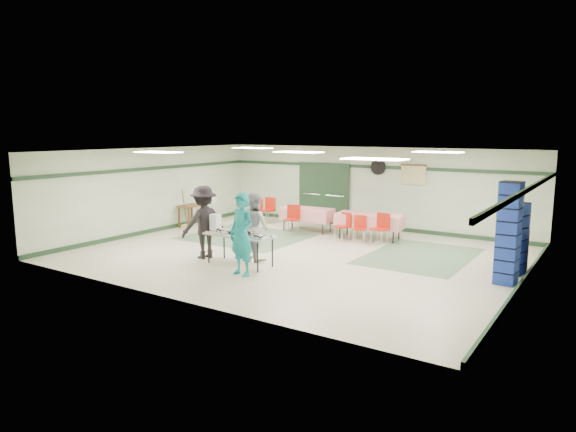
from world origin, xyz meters
The scene contains 42 objects.
floor centered at (0.00, 0.00, 0.00)m, with size 11.00×11.00×0.00m, color beige.
ceiling centered at (0.00, 0.00, 2.70)m, with size 11.00×11.00×0.00m, color white.
wall_back centered at (0.00, 4.50, 1.35)m, with size 11.00×11.00×0.00m, color beige.
wall_front centered at (0.00, -4.50, 1.35)m, with size 11.00×11.00×0.00m, color beige.
wall_left centered at (-5.50, 0.00, 1.35)m, with size 9.00×9.00×0.00m, color beige.
wall_right centered at (5.50, 0.00, 1.35)m, with size 9.00×9.00×0.00m, color beige.
trim_back centered at (0.00, 4.47, 2.05)m, with size 11.00×0.06×0.10m, color #1E3821.
baseboard_back centered at (0.00, 4.47, 0.06)m, with size 11.00×0.06×0.12m, color #1E3821.
trim_left centered at (-5.47, 0.00, 2.05)m, with size 9.00×0.06×0.10m, color #1E3821.
baseboard_left centered at (-5.47, 0.00, 0.06)m, with size 9.00×0.06×0.12m, color #1E3821.
trim_right centered at (5.47, 0.00, 2.05)m, with size 9.00×0.06×0.10m, color #1E3821.
baseboard_right centered at (5.47, 0.00, 0.06)m, with size 9.00×0.06×0.12m, color #1E3821.
green_patch_a centered at (-2.50, 1.00, 0.00)m, with size 3.50×3.00×0.01m, color #5B7B5A.
green_patch_b centered at (2.80, 1.50, 0.00)m, with size 2.50×3.50×0.01m, color #5B7B5A.
double_door_left centered at (-2.20, 4.44, 1.05)m, with size 0.90×0.06×2.10m, color gray.
double_door_right centered at (-1.25, 4.44, 1.05)m, with size 0.90×0.06×2.10m, color gray.
door_frame centered at (-1.73, 4.42, 1.05)m, with size 2.00×0.03×2.15m, color #1E3821.
wall_fan centered at (0.30, 4.44, 2.05)m, with size 0.50×0.50×0.10m, color black.
scroll_banner centered at (1.50, 4.44, 1.85)m, with size 0.80×0.02×0.60m, color beige.
serving_table centered at (-0.55, -1.77, 0.71)m, with size 1.78×0.75×0.76m.
sheet_tray_right centered at (0.02, -1.85, 0.77)m, with size 0.60×0.46×0.02m, color silver.
sheet_tray_mid centered at (-0.64, -1.61, 0.77)m, with size 0.58×0.44×0.02m, color silver.
sheet_tray_left centered at (-1.10, -1.87, 0.77)m, with size 0.55×0.42×0.02m, color silver.
baking_pan centered at (-0.53, -1.79, 0.80)m, with size 0.46×0.29×0.08m, color black.
foam_box_stack centered at (-1.37, -1.70, 0.96)m, with size 0.22×0.20×0.41m, color white.
volunteer_teal centered at (0.04, -2.44, 0.93)m, with size 0.68×0.45×1.87m, color teal.
volunteer_grey centered at (-0.57, -1.14, 0.86)m, with size 0.83×0.65×1.71m, color gray.
volunteer_dark centered at (-1.77, -1.70, 0.93)m, with size 1.20×0.69×1.86m, color black.
dining_table_a centered at (0.79, 2.78, 0.57)m, with size 2.06×1.10×0.77m.
dining_table_b centered at (-1.41, 2.78, 0.57)m, with size 1.73×0.87×0.77m.
chair_a centered at (0.75, 2.20, 0.48)m, with size 0.45×0.45×0.79m.
chair_b centered at (0.23, 2.21, 0.50)m, with size 0.48×0.48×0.82m.
chair_c centered at (1.41, 2.22, 0.56)m, with size 0.48×0.48×0.91m.
chair_d centered at (-1.58, 2.21, 0.56)m, with size 0.54×0.54×0.91m.
chair_loose_a centered at (-3.28, 3.27, 0.56)m, with size 0.43×0.43×0.91m.
chair_loose_b centered at (-3.67, 3.06, 0.53)m, with size 0.43×0.43×0.86m.
crate_stack_blue_a centered at (5.15, 1.04, 0.82)m, with size 0.42×0.42×1.64m, color #183895.
crate_stack_red centered at (5.15, 1.43, 0.48)m, with size 0.37×0.37×0.95m, color maroon.
crate_stack_blue_b centered at (5.15, 0.09, 1.10)m, with size 0.42×0.42×2.19m, color #183895.
printer_table centered at (-5.15, 1.30, 0.63)m, with size 0.60×0.87×0.74m.
office_printer centered at (-5.15, 2.21, 0.92)m, with size 0.43×0.38×0.34m, color beige.
broom centered at (-5.23, 1.11, 0.66)m, with size 0.03×0.03×1.28m, color brown.
Camera 1 is at (7.07, -11.25, 3.21)m, focal length 32.00 mm.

